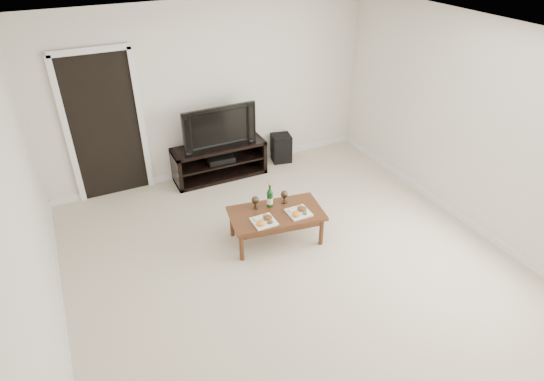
{
  "coord_description": "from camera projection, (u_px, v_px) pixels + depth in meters",
  "views": [
    {
      "loc": [
        -2.0,
        -3.45,
        3.58
      ],
      "look_at": [
        0.03,
        0.74,
        0.7
      ],
      "focal_mm": 30.0,
      "sensor_mm": 36.0,
      "label": 1
    }
  ],
  "objects": [
    {
      "name": "wine_bottle",
      "position": [
        270.0,
        195.0,
        5.6
      ],
      "size": [
        0.07,
        0.07,
        0.35
      ],
      "primitive_type": "cylinder",
      "color": "#0E3313",
      "rests_on": "coffee_table"
    },
    {
      "name": "plate_right",
      "position": [
        299.0,
        211.0,
        5.54
      ],
      "size": [
        0.27,
        0.27,
        0.07
      ],
      "primitive_type": "cube",
      "color": "white",
      "rests_on": "coffee_table"
    },
    {
      "name": "coffee_table",
      "position": [
        276.0,
        226.0,
        5.69
      ],
      "size": [
        1.22,
        0.78,
        0.42
      ],
      "primitive_type": "cube",
      "rotation": [
        0.0,
        0.0,
        -0.15
      ],
      "color": "#532A17",
      "rests_on": "ground"
    },
    {
      "name": "goblet_left",
      "position": [
        255.0,
        202.0,
        5.61
      ],
      "size": [
        0.09,
        0.09,
        0.17
      ],
      "primitive_type": null,
      "color": "#362B1D",
      "rests_on": "coffee_table"
    },
    {
      "name": "goblet_right",
      "position": [
        284.0,
        197.0,
        5.72
      ],
      "size": [
        0.09,
        0.09,
        0.17
      ],
      "primitive_type": null,
      "color": "#362B1D",
      "rests_on": "coffee_table"
    },
    {
      "name": "back_wall",
      "position": [
        210.0,
        92.0,
        6.7
      ],
      "size": [
        5.0,
        0.04,
        2.6
      ],
      "primitive_type": "cube",
      "color": "silver",
      "rests_on": "ground"
    },
    {
      "name": "media_console",
      "position": [
        220.0,
        161.0,
        7.02
      ],
      "size": [
        1.43,
        0.45,
        0.55
      ],
      "primitive_type": "cube",
      "color": "black",
      "rests_on": "ground"
    },
    {
      "name": "av_receiver",
      "position": [
        220.0,
        158.0,
        6.99
      ],
      "size": [
        0.42,
        0.32,
        0.08
      ],
      "primitive_type": "cube",
      "rotation": [
        0.0,
        0.0,
        -0.05
      ],
      "color": "black",
      "rests_on": "media_console"
    },
    {
      "name": "television",
      "position": [
        217.0,
        125.0,
        6.71
      ],
      "size": [
        1.12,
        0.17,
        0.65
      ],
      "primitive_type": "imported",
      "rotation": [
        0.0,
        0.0,
        0.02
      ],
      "color": "black",
      "rests_on": "media_console"
    },
    {
      "name": "floor",
      "position": [
        297.0,
        273.0,
        5.26
      ],
      "size": [
        5.5,
        5.5,
        0.0
      ],
      "primitive_type": "plane",
      "color": "beige",
      "rests_on": "ground"
    },
    {
      "name": "doorway",
      "position": [
        105.0,
        128.0,
        6.24
      ],
      "size": [
        0.9,
        0.02,
        2.05
      ],
      "primitive_type": "cube",
      "color": "black",
      "rests_on": "ground"
    },
    {
      "name": "subwoofer",
      "position": [
        281.0,
        148.0,
        7.52
      ],
      "size": [
        0.36,
        0.36,
        0.45
      ],
      "primitive_type": "cube",
      "rotation": [
        0.0,
        0.0,
        -0.21
      ],
      "color": "black",
      "rests_on": "ground"
    },
    {
      "name": "plate_left",
      "position": [
        264.0,
        220.0,
        5.38
      ],
      "size": [
        0.27,
        0.27,
        0.07
      ],
      "primitive_type": "cube",
      "color": "white",
      "rests_on": "coffee_table"
    },
    {
      "name": "ceiling",
      "position": [
        306.0,
        42.0,
        3.89
      ],
      "size": [
        5.0,
        5.5,
        0.04
      ],
      "primitive_type": "cube",
      "color": "white",
      "rests_on": "back_wall"
    }
  ]
}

